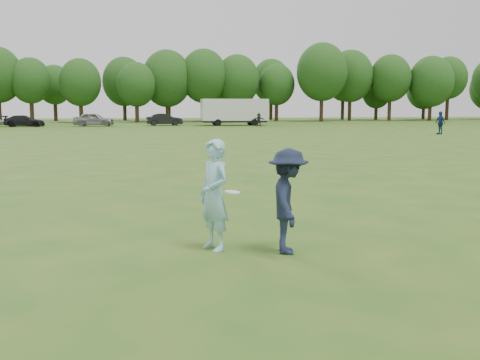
% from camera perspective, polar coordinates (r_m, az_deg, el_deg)
% --- Properties ---
extents(ground, '(200.00, 200.00, 0.00)m').
position_cam_1_polar(ground, '(9.39, 1.47, -7.75)').
color(ground, '#275517').
rests_on(ground, ground).
extents(thrower, '(0.72, 0.83, 1.92)m').
position_cam_1_polar(thrower, '(9.63, -2.64, -1.53)').
color(thrower, '#92CBE2').
rests_on(thrower, ground).
extents(defender, '(0.90, 1.27, 1.78)m').
position_cam_1_polar(defender, '(9.45, 4.91, -2.15)').
color(defender, '#192037').
rests_on(defender, ground).
extents(player_far_b, '(0.64, 1.20, 1.95)m').
position_cam_1_polar(player_far_b, '(50.78, 19.67, 5.49)').
color(player_far_b, navy).
rests_on(player_far_b, ground).
extents(player_far_d, '(1.47, 0.59, 1.55)m').
position_cam_1_polar(player_far_d, '(65.19, 1.94, 6.13)').
color(player_far_d, '#242424').
rests_on(player_far_d, ground).
extents(car_d, '(4.57, 2.06, 1.30)m').
position_cam_1_polar(car_d, '(68.95, -21.07, 5.61)').
color(car_d, black).
rests_on(car_d, ground).
extents(car_e, '(4.83, 2.41, 1.58)m').
position_cam_1_polar(car_e, '(68.16, -14.62, 5.97)').
color(car_e, gray).
rests_on(car_e, ground).
extents(car_f, '(4.50, 1.96, 1.44)m').
position_cam_1_polar(car_f, '(68.97, -7.70, 6.11)').
color(car_f, black).
rests_on(car_f, ground).
extents(field_cone, '(0.28, 0.28, 0.30)m').
position_cam_1_polar(field_cone, '(62.03, 10.84, 5.35)').
color(field_cone, '#FF4C0D').
rests_on(field_cone, ground).
extents(disc_in_play, '(0.29, 0.29, 0.05)m').
position_cam_1_polar(disc_in_play, '(9.49, -0.78, -1.25)').
color(disc_in_play, white).
rests_on(disc_in_play, ground).
extents(cargo_trailer, '(9.00, 2.75, 3.20)m').
position_cam_1_polar(cargo_trailer, '(68.45, -0.57, 7.05)').
color(cargo_trailer, silver).
rests_on(cargo_trailer, ground).
extents(treeline, '(130.35, 18.39, 11.74)m').
position_cam_1_polar(treeline, '(85.96, -7.51, 10.10)').
color(treeline, '#332114').
rests_on(treeline, ground).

